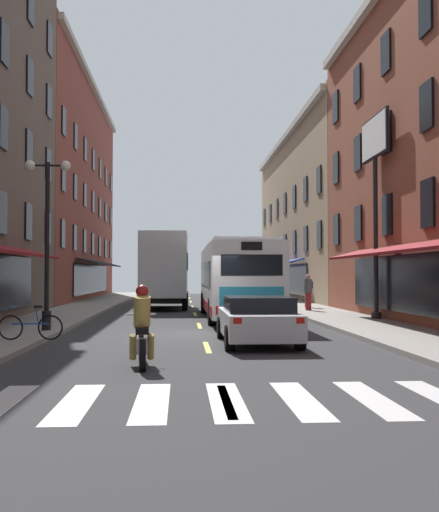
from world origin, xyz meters
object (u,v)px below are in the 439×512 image
(sedan_near, at_px, (257,319))
(motorcycle_rider, at_px, (142,331))
(transit_bus, at_px, (235,279))
(sedan_mid, at_px, (170,291))
(box_truck, at_px, (165,271))
(pedestrian_far, at_px, (283,289))
(pedestrian_mid, at_px, (308,292))
(billboard_sign, at_px, (375,162))
(street_lamp_twin, at_px, (47,236))
(pedestrian_near, at_px, (308,290))
(bicycle_near, at_px, (31,326))

(sedan_near, relative_size, motorcycle_rider, 2.08)
(transit_bus, relative_size, sedan_mid, 2.42)
(box_truck, bearing_deg, pedestrian_far, 14.91)
(sedan_near, relative_size, pedestrian_mid, 2.46)
(transit_bus, bearing_deg, billboard_sign, -20.93)
(pedestrian_far, bearing_deg, pedestrian_mid, -54.77)
(sedan_mid, bearing_deg, street_lamp_twin, -98.70)
(pedestrian_near, relative_size, pedestrian_far, 1.02)
(sedan_mid, bearing_deg, bicycle_near, -97.25)
(bicycle_near, bearing_deg, pedestrian_near, 54.64)
(bicycle_near, bearing_deg, transit_bus, 55.39)
(sedan_mid, distance_m, pedestrian_near, 12.79)
(billboard_sign, height_order, pedestrian_mid, billboard_sign)
(pedestrian_near, height_order, pedestrian_mid, pedestrian_mid)
(motorcycle_rider, relative_size, street_lamp_twin, 0.39)
(box_truck, distance_m, bicycle_near, 16.88)
(billboard_sign, height_order, pedestrian_near, billboard_sign)
(motorcycle_rider, distance_m, pedestrian_far, 23.12)
(pedestrian_near, xyz_separation_m, street_lamp_twin, (-10.89, -12.19, 2.04))
(motorcycle_rider, height_order, pedestrian_mid, pedestrian_mid)
(pedestrian_near, relative_size, pedestrian_mid, 0.99)
(box_truck, relative_size, street_lamp_twin, 1.26)
(transit_bus, bearing_deg, bicycle_near, -124.61)
(motorcycle_rider, xyz_separation_m, pedestrian_far, (6.78, 22.10, 0.30))
(sedan_near, height_order, sedan_mid, sedan_mid)
(sedan_mid, height_order, pedestrian_near, pedestrian_near)
(pedestrian_mid, xyz_separation_m, pedestrian_far, (-0.23, 5.74, -0.03))
(sedan_near, relative_size, sedan_mid, 0.92)
(sedan_mid, bearing_deg, billboard_sign, -65.28)
(sedan_near, relative_size, street_lamp_twin, 0.81)
(sedan_mid, relative_size, pedestrian_mid, 2.67)
(sedan_near, xyz_separation_m, pedestrian_near, (4.63, 15.14, 0.39))
(billboard_sign, xyz_separation_m, sedan_near, (-5.67, -7.15, -5.70))
(box_truck, xyz_separation_m, pedestrian_near, (7.55, -1.48, -1.01))
(sedan_mid, bearing_deg, sedan_near, -83.74)
(box_truck, distance_m, pedestrian_near, 7.76)
(bicycle_near, distance_m, pedestrian_far, 20.87)
(transit_bus, relative_size, motorcycle_rider, 5.46)
(transit_bus, height_order, sedan_near, transit_bus)
(sedan_mid, distance_m, motorcycle_rider, 29.20)
(box_truck, bearing_deg, pedestrian_mid, -29.03)
(pedestrian_near, bearing_deg, billboard_sign, 149.21)
(sedan_near, xyz_separation_m, bicycle_near, (-6.04, 0.11, -0.17))
(box_truck, xyz_separation_m, sedan_mid, (0.12, 8.92, -1.36))
(billboard_sign, relative_size, pedestrian_near, 4.67)
(pedestrian_far, bearing_deg, motorcycle_rider, -74.09)
(sedan_near, bearing_deg, bicycle_near, 178.97)
(street_lamp_twin, bearing_deg, pedestrian_near, 48.23)
(billboard_sign, xyz_separation_m, pedestrian_far, (-1.75, 11.29, -5.36))
(motorcycle_rider, xyz_separation_m, bicycle_near, (-3.18, 3.76, -0.21))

